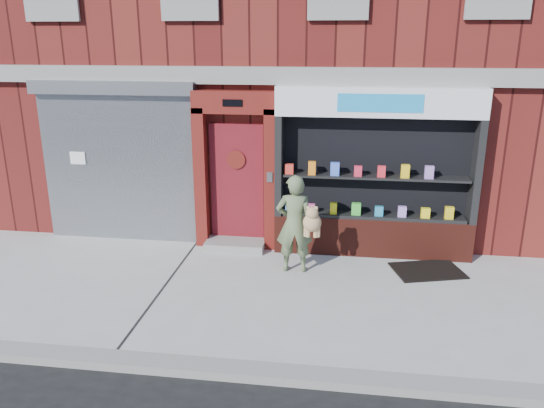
# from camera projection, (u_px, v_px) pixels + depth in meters

# --- Properties ---
(ground) EXTENTS (80.00, 80.00, 0.00)m
(ground) POSITION_uv_depth(u_px,v_px,m) (261.00, 292.00, 8.23)
(ground) COLOR #9E9E99
(ground) RESTS_ON ground
(curb) EXTENTS (60.00, 0.30, 0.12)m
(curb) POSITION_uv_depth(u_px,v_px,m) (232.00, 371.00, 6.18)
(curb) COLOR gray
(curb) RESTS_ON ground
(building) EXTENTS (12.00, 8.16, 8.00)m
(building) POSITION_uv_depth(u_px,v_px,m) (299.00, 28.00, 12.70)
(building) COLOR #4E1412
(building) RESTS_ON ground
(shutter_bay) EXTENTS (3.10, 0.30, 3.04)m
(shutter_bay) POSITION_uv_depth(u_px,v_px,m) (118.00, 152.00, 9.93)
(shutter_bay) COLOR gray
(shutter_bay) RESTS_ON ground
(red_door_bay) EXTENTS (1.52, 0.58, 2.90)m
(red_door_bay) POSITION_uv_depth(u_px,v_px,m) (236.00, 171.00, 9.65)
(red_door_bay) COLOR #5D1410
(red_door_bay) RESTS_ON ground
(pharmacy_bay) EXTENTS (3.50, 0.41, 3.00)m
(pharmacy_bay) POSITION_uv_depth(u_px,v_px,m) (374.00, 181.00, 9.31)
(pharmacy_bay) COLOR #541C13
(pharmacy_bay) RESTS_ON ground
(woman) EXTENTS (0.77, 0.55, 1.67)m
(woman) POSITION_uv_depth(u_px,v_px,m) (296.00, 224.00, 8.73)
(woman) COLOR #5D6E48
(woman) RESTS_ON ground
(doormat) EXTENTS (1.29, 1.06, 0.03)m
(doormat) POSITION_uv_depth(u_px,v_px,m) (427.00, 270.00, 8.96)
(doormat) COLOR black
(doormat) RESTS_ON ground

